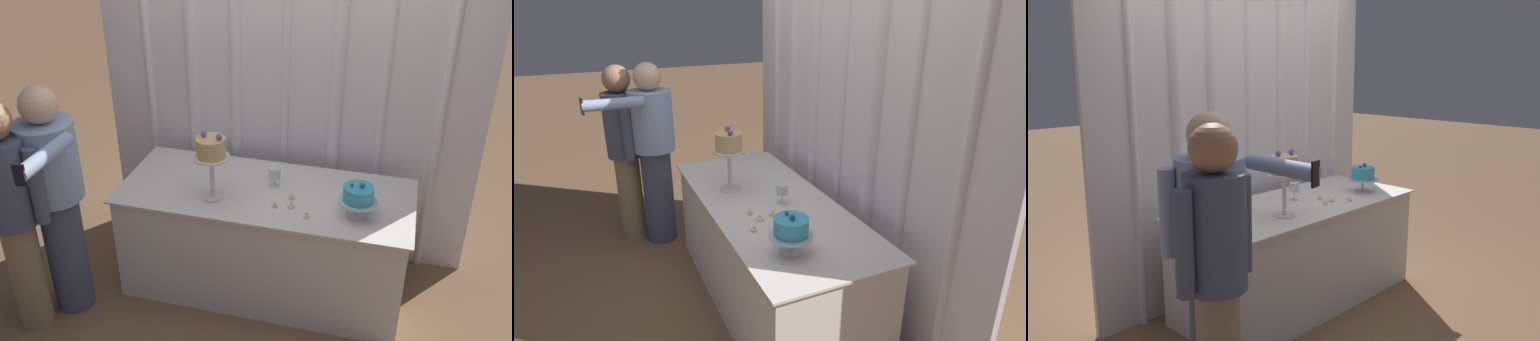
% 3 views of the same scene
% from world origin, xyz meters
% --- Properties ---
extents(ground_plane, '(24.00, 24.00, 0.00)m').
position_xyz_m(ground_plane, '(0.00, 0.00, 0.00)').
color(ground_plane, '#846042').
extents(draped_curtain, '(2.71, 0.19, 2.79)m').
position_xyz_m(draped_curtain, '(-0.02, 0.64, 1.56)').
color(draped_curtain, white).
rests_on(draped_curtain, ground_plane).
extents(cake_table, '(1.93, 0.82, 0.78)m').
position_xyz_m(cake_table, '(0.00, 0.10, 0.39)').
color(cake_table, white).
rests_on(cake_table, ground_plane).
extents(cake_display_nearleft, '(0.23, 0.23, 0.46)m').
position_xyz_m(cake_display_nearleft, '(-0.31, -0.07, 1.11)').
color(cake_display_nearleft, silver).
rests_on(cake_display_nearleft, cake_table).
extents(cake_display_nearright, '(0.24, 0.24, 0.24)m').
position_xyz_m(cake_display_nearright, '(0.61, -0.04, 0.92)').
color(cake_display_nearright, silver).
rests_on(cake_display_nearright, cake_table).
extents(wine_glass, '(0.08, 0.08, 0.14)m').
position_xyz_m(wine_glass, '(0.04, 0.17, 0.88)').
color(wine_glass, silver).
rests_on(wine_glass, cake_table).
extents(tealight_far_left, '(0.04, 0.04, 0.04)m').
position_xyz_m(tealight_far_left, '(0.10, -0.08, 0.79)').
color(tealight_far_left, beige).
rests_on(tealight_far_left, cake_table).
extents(tealight_near_left, '(0.04, 0.04, 0.04)m').
position_xyz_m(tealight_near_left, '(0.19, 0.04, 0.79)').
color(tealight_near_left, beige).
rests_on(tealight_near_left, cake_table).
extents(tealight_near_right, '(0.05, 0.05, 0.03)m').
position_xyz_m(tealight_near_right, '(0.20, -0.05, 0.79)').
color(tealight_near_right, beige).
rests_on(tealight_near_right, cake_table).
extents(tealight_far_right, '(0.04, 0.04, 0.03)m').
position_xyz_m(tealight_far_right, '(0.32, -0.14, 0.79)').
color(tealight_far_right, beige).
rests_on(tealight_far_right, cake_table).
extents(guest_girl_blue_dress, '(0.50, 0.75, 1.58)m').
position_xyz_m(guest_girl_blue_dress, '(-1.21, -0.44, 0.87)').
color(guest_girl_blue_dress, '#4C5675').
rests_on(guest_girl_blue_dress, ground_plane).
extents(guest_man_pink_jacket, '(0.46, 0.32, 1.56)m').
position_xyz_m(guest_man_pink_jacket, '(-1.36, -0.66, 0.87)').
color(guest_man_pink_jacket, '#9E8966').
rests_on(guest_man_pink_jacket, ground_plane).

